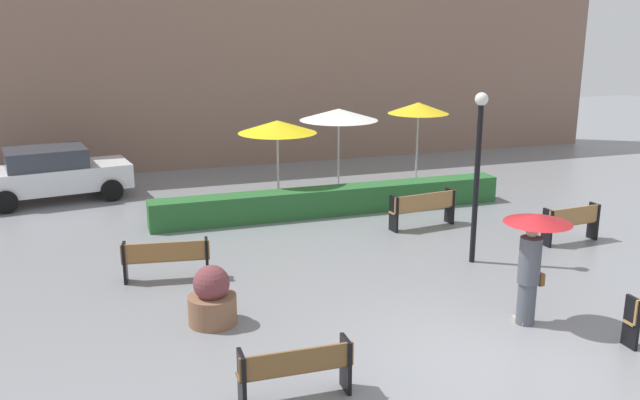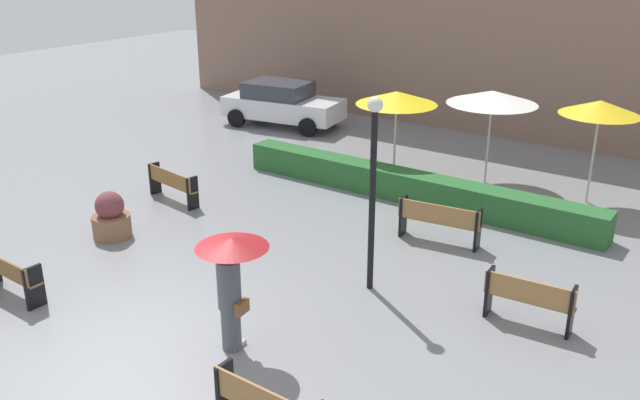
{
  "view_description": "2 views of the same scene",
  "coord_description": "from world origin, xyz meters",
  "px_view_note": "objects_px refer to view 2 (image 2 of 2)",
  "views": [
    {
      "loc": [
        -5.68,
        -8.63,
        5.22
      ],
      "look_at": [
        -1.34,
        4.29,
        1.58
      ],
      "focal_mm": 38.38,
      "sensor_mm": 36.0,
      "label": 1
    },
    {
      "loc": [
        7.97,
        -6.18,
        6.27
      ],
      "look_at": [
        0.4,
        4.46,
        1.24
      ],
      "focal_mm": 38.07,
      "sensor_mm": 36.0,
      "label": 2
    }
  ],
  "objects_px": {
    "bench_far_left": "(172,183)",
    "patio_umbrella_white": "(492,97)",
    "bench_far_right": "(529,298)",
    "planter_pot": "(111,218)",
    "bench_back_row": "(439,219)",
    "patio_umbrella_yellow": "(397,98)",
    "bench_near_left": "(9,273)",
    "pedestrian_with_umbrella": "(231,273)",
    "lamp_post": "(373,175)",
    "parked_car": "(282,103)",
    "patio_umbrella_yellow_far": "(600,108)"
  },
  "relations": [
    {
      "from": "planter_pot",
      "to": "parked_car",
      "type": "distance_m",
      "value": 10.32
    },
    {
      "from": "pedestrian_with_umbrella",
      "to": "lamp_post",
      "type": "height_order",
      "value": "lamp_post"
    },
    {
      "from": "bench_back_row",
      "to": "patio_umbrella_yellow",
      "type": "height_order",
      "value": "patio_umbrella_yellow"
    },
    {
      "from": "bench_far_left",
      "to": "bench_back_row",
      "type": "xyz_separation_m",
      "value": [
        6.65,
        1.64,
        0.04
      ]
    },
    {
      "from": "bench_far_left",
      "to": "bench_near_left",
      "type": "height_order",
      "value": "bench_far_left"
    },
    {
      "from": "bench_back_row",
      "to": "patio_umbrella_white",
      "type": "bearing_deg",
      "value": 99.38
    },
    {
      "from": "patio_umbrella_yellow",
      "to": "patio_umbrella_white",
      "type": "relative_size",
      "value": 0.96
    },
    {
      "from": "pedestrian_with_umbrella",
      "to": "parked_car",
      "type": "bearing_deg",
      "value": 125.23
    },
    {
      "from": "patio_umbrella_white",
      "to": "parked_car",
      "type": "bearing_deg",
      "value": 169.4
    },
    {
      "from": "bench_far_right",
      "to": "patio_umbrella_yellow_far",
      "type": "distance_m",
      "value": 6.99
    },
    {
      "from": "bench_far_left",
      "to": "lamp_post",
      "type": "distance_m",
      "value": 6.83
    },
    {
      "from": "planter_pot",
      "to": "patio_umbrella_yellow",
      "type": "xyz_separation_m",
      "value": [
        3.16,
        7.19,
        1.81
      ]
    },
    {
      "from": "lamp_post",
      "to": "pedestrian_with_umbrella",
      "type": "bearing_deg",
      "value": -103.01
    },
    {
      "from": "bench_near_left",
      "to": "parked_car",
      "type": "relative_size",
      "value": 0.37
    },
    {
      "from": "bench_far_right",
      "to": "lamp_post",
      "type": "bearing_deg",
      "value": -171.99
    },
    {
      "from": "bench_far_left",
      "to": "bench_far_right",
      "type": "relative_size",
      "value": 1.15
    },
    {
      "from": "bench_back_row",
      "to": "parked_car",
      "type": "relative_size",
      "value": 0.42
    },
    {
      "from": "bench_near_left",
      "to": "planter_pot",
      "type": "xyz_separation_m",
      "value": [
        -0.67,
        2.87,
        -0.03
      ]
    },
    {
      "from": "bench_back_row",
      "to": "parked_car",
      "type": "distance_m",
      "value": 10.83
    },
    {
      "from": "bench_far_left",
      "to": "lamp_post",
      "type": "relative_size",
      "value": 0.48
    },
    {
      "from": "bench_back_row",
      "to": "parked_car",
      "type": "bearing_deg",
      "value": 146.85
    },
    {
      "from": "bench_far_left",
      "to": "patio_umbrella_yellow",
      "type": "relative_size",
      "value": 0.73
    },
    {
      "from": "pedestrian_with_umbrella",
      "to": "bench_near_left",
      "type": "bearing_deg",
      "value": -166.46
    },
    {
      "from": "bench_far_right",
      "to": "bench_back_row",
      "type": "height_order",
      "value": "bench_back_row"
    },
    {
      "from": "planter_pot",
      "to": "bench_far_right",
      "type": "bearing_deg",
      "value": 10.92
    },
    {
      "from": "lamp_post",
      "to": "parked_car",
      "type": "relative_size",
      "value": 0.84
    },
    {
      "from": "bench_back_row",
      "to": "lamp_post",
      "type": "distance_m",
      "value": 3.18
    },
    {
      "from": "bench_far_right",
      "to": "planter_pot",
      "type": "bearing_deg",
      "value": -169.08
    },
    {
      "from": "planter_pot",
      "to": "parked_car",
      "type": "relative_size",
      "value": 0.24
    },
    {
      "from": "patio_umbrella_yellow",
      "to": "bench_far_right",
      "type": "bearing_deg",
      "value": -43.6
    },
    {
      "from": "patio_umbrella_yellow_far",
      "to": "parked_car",
      "type": "distance_m",
      "value": 11.28
    },
    {
      "from": "planter_pot",
      "to": "lamp_post",
      "type": "bearing_deg",
      "value": 12.32
    },
    {
      "from": "bench_near_left",
      "to": "bench_back_row",
      "type": "relative_size",
      "value": 0.88
    },
    {
      "from": "bench_back_row",
      "to": "lamp_post",
      "type": "height_order",
      "value": "lamp_post"
    },
    {
      "from": "bench_far_left",
      "to": "patio_umbrella_white",
      "type": "bearing_deg",
      "value": 45.34
    },
    {
      "from": "planter_pot",
      "to": "lamp_post",
      "type": "relative_size",
      "value": 0.29
    },
    {
      "from": "bench_far_left",
      "to": "bench_far_right",
      "type": "xyz_separation_m",
      "value": [
        9.44,
        -0.61,
        0.03
      ]
    },
    {
      "from": "bench_back_row",
      "to": "patio_umbrella_yellow_far",
      "type": "distance_m",
      "value": 5.22
    },
    {
      "from": "bench_far_right",
      "to": "parked_car",
      "type": "relative_size",
      "value": 0.35
    },
    {
      "from": "pedestrian_with_umbrella",
      "to": "lamp_post",
      "type": "bearing_deg",
      "value": 76.99
    },
    {
      "from": "pedestrian_with_umbrella",
      "to": "planter_pot",
      "type": "height_order",
      "value": "pedestrian_with_umbrella"
    },
    {
      "from": "bench_near_left",
      "to": "patio_umbrella_yellow_far",
      "type": "relative_size",
      "value": 0.62
    },
    {
      "from": "bench_far_right",
      "to": "lamp_post",
      "type": "relative_size",
      "value": 0.41
    },
    {
      "from": "bench_back_row",
      "to": "planter_pot",
      "type": "height_order",
      "value": "planter_pot"
    },
    {
      "from": "lamp_post",
      "to": "bench_far_left",
      "type": "bearing_deg",
      "value": 171.1
    },
    {
      "from": "patio_umbrella_yellow",
      "to": "planter_pot",
      "type": "bearing_deg",
      "value": -113.7
    },
    {
      "from": "bench_near_left",
      "to": "patio_umbrella_yellow",
      "type": "height_order",
      "value": "patio_umbrella_yellow"
    },
    {
      "from": "bench_far_left",
      "to": "planter_pot",
      "type": "xyz_separation_m",
      "value": [
        0.53,
        -2.33,
        -0.04
      ]
    },
    {
      "from": "patio_umbrella_yellow",
      "to": "parked_car",
      "type": "height_order",
      "value": "patio_umbrella_yellow"
    },
    {
      "from": "bench_far_left",
      "to": "planter_pot",
      "type": "relative_size",
      "value": 1.66
    }
  ]
}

